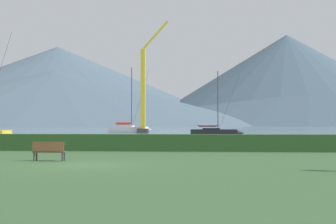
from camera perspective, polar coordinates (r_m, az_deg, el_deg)
ground_plane at (r=22.21m, az=-9.74°, el=-6.05°), size 1000.00×1000.00×0.00m
harbor_water at (r=158.52m, az=2.92°, el=-1.93°), size 320.00×246.00×0.00m
hedge_line at (r=32.92m, az=-4.87°, el=-3.53°), size 80.00×1.20×1.11m
sailboat_slip_1 at (r=93.45m, az=-4.52°, el=-1.96°), size 8.50×3.65×12.33m
sailboat_slip_3 at (r=66.84m, az=5.41°, el=-2.34°), size 7.22×2.25×8.85m
park_bench_near_path at (r=24.77m, az=-13.58°, el=-4.31°), size 1.58×0.49×0.95m
dock_crane at (r=91.17m, az=-2.81°, el=1.95°), size 5.70×2.00×20.68m
distant_hill_west_ridge at (r=425.24m, az=13.55°, el=3.63°), size 247.81×247.81×75.73m
distant_hill_central_peak at (r=345.13m, az=-12.91°, el=1.58°), size 292.31×292.31×37.54m
distant_hill_east_ridge at (r=412.80m, az=16.00°, el=1.36°), size 312.96×312.96×40.73m
distant_hill_far_shoulder at (r=453.59m, az=-12.64°, el=2.97°), size 329.93×329.93×70.18m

